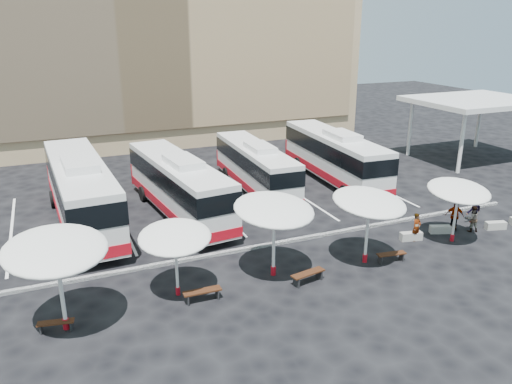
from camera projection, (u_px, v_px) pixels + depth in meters
name	position (u px, v px, depth m)	size (l,w,h in m)	color
ground	(261.00, 252.00, 25.80)	(120.00, 120.00, 0.00)	black
sandstone_building	(133.00, 7.00, 49.45)	(42.00, 18.25, 29.60)	tan
service_canopy	(475.00, 102.00, 41.83)	(10.00, 8.00, 5.20)	silver
curb_divider	(257.00, 247.00, 26.21)	(34.00, 0.25, 0.15)	black
bay_lines	(212.00, 203.00, 32.76)	(24.15, 12.00, 0.01)	white
bus_0	(81.00, 190.00, 28.67)	(3.50, 13.28, 4.18)	silver
bus_1	(178.00, 184.00, 30.23)	(3.77, 12.23, 3.82)	silver
bus_2	(255.00, 166.00, 34.69)	(2.89, 11.11, 3.50)	silver
bus_3	(334.00, 155.00, 36.72)	(3.39, 12.38, 3.89)	silver
sunshade_0	(55.00, 250.00, 18.27)	(4.53, 4.57, 3.95)	silver
sunshade_1	(175.00, 237.00, 20.88)	(3.73, 3.76, 3.22)	silver
sunshade_2	(274.00, 210.00, 22.42)	(4.58, 4.61, 3.85)	silver
sunshade_3	(369.00, 202.00, 23.71)	(4.57, 4.59, 3.70)	silver
sunshade_4	(459.00, 191.00, 26.18)	(3.59, 3.62, 3.37)	silver
wood_bench_0	(56.00, 324.00, 19.10)	(1.40, 0.62, 0.42)	black
wood_bench_1	(202.00, 293.00, 21.16)	(1.65, 0.48, 0.50)	black
wood_bench_2	(308.00, 275.00, 22.65)	(1.73, 0.75, 0.51)	black
wood_bench_3	(391.00, 255.00, 24.66)	(1.52, 0.59, 0.45)	black
conc_bench_0	(411.00, 236.00, 27.13)	(1.20, 0.40, 0.45)	gray
conc_bench_1	(440.00, 229.00, 28.05)	(1.15, 0.38, 0.43)	gray
conc_bench_2	(496.00, 225.00, 28.58)	(1.17, 0.39, 0.44)	gray
passenger_0	(416.00, 227.00, 26.92)	(0.57, 0.37, 1.56)	black
passenger_1	(473.00, 219.00, 28.08)	(0.74, 0.58, 1.53)	black
passenger_2	(454.00, 216.00, 28.27)	(1.01, 0.42, 1.72)	black
passenger_3	(474.00, 209.00, 29.37)	(1.09, 0.63, 1.69)	black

